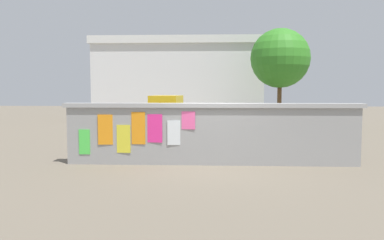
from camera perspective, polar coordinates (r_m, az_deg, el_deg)
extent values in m
plane|color=#6B6051|center=(18.87, 2.81, -1.90)|extent=(60.00, 60.00, 0.00)
cube|color=#969696|center=(10.83, 2.93, -2.41)|extent=(8.14, 0.30, 1.61)
cube|color=#9E9E9E|center=(10.76, 2.95, 2.17)|extent=(8.34, 0.42, 0.12)
cube|color=#4CD84C|center=(11.25, -15.61, -3.14)|extent=(0.31, 0.01, 0.70)
cube|color=orange|center=(11.04, -12.69, -1.40)|extent=(0.42, 0.03, 0.85)
cube|color=yellow|center=(10.94, -10.08, -2.76)|extent=(0.39, 0.03, 0.79)
cube|color=orange|center=(10.82, -7.93, -1.20)|extent=(0.39, 0.02, 0.90)
cube|color=#F42D8C|center=(10.75, -5.51, -1.24)|extent=(0.42, 0.03, 0.79)
cube|color=silver|center=(10.70, -2.71, -1.88)|extent=(0.36, 0.03, 0.69)
cube|color=#F9599E|center=(10.64, -0.55, -0.06)|extent=(0.38, 0.03, 0.49)
cylinder|color=black|center=(16.16, -4.73, -1.74)|extent=(0.72, 0.29, 0.70)
cylinder|color=black|center=(17.41, -3.60, -1.28)|extent=(0.72, 0.29, 0.70)
cylinder|color=black|center=(15.69, 4.12, -1.92)|extent=(0.72, 0.29, 0.70)
cylinder|color=black|center=(16.98, 4.61, -1.44)|extent=(0.72, 0.29, 0.70)
cube|color=gold|center=(16.70, -3.83, 1.05)|extent=(1.39, 1.65, 1.50)
cube|color=#334C59|center=(16.37, 2.30, -0.07)|extent=(2.58, 1.81, 0.90)
cylinder|color=black|center=(13.18, 19.17, -3.62)|extent=(0.60, 0.14, 0.60)
cylinder|color=black|center=(12.94, 13.55, -3.64)|extent=(0.61, 0.16, 0.60)
cube|color=red|center=(13.01, 16.41, -2.41)|extent=(1.01, 0.30, 0.32)
cube|color=black|center=(12.95, 15.56, -1.62)|extent=(0.57, 0.25, 0.10)
cube|color=#262626|center=(13.09, 18.81, -1.24)|extent=(0.07, 0.56, 0.03)
cylinder|color=black|center=(15.65, 17.36, -2.21)|extent=(0.66, 0.05, 0.66)
cylinder|color=black|center=(15.40, 13.60, -2.24)|extent=(0.66, 0.05, 0.66)
cube|color=red|center=(15.50, 15.51, -1.56)|extent=(0.95, 0.06, 0.06)
cylinder|color=red|center=(15.44, 14.99, -0.75)|extent=(0.03, 0.03, 0.40)
cube|color=black|center=(15.42, 15.01, -0.01)|extent=(0.20, 0.08, 0.05)
cube|color=black|center=(15.59, 17.24, -0.20)|extent=(0.05, 0.44, 0.03)
cylinder|color=black|center=(13.96, 6.49, -2.83)|extent=(0.66, 0.11, 0.66)
cylinder|color=black|center=(14.18, 10.67, -2.76)|extent=(0.66, 0.11, 0.66)
cube|color=#1933A5|center=(14.04, 8.61, -2.07)|extent=(0.95, 0.15, 0.06)
cylinder|color=#1933A5|center=(14.05, 9.22, -1.17)|extent=(0.03, 0.03, 0.40)
cube|color=black|center=(14.03, 9.23, -0.36)|extent=(0.21, 0.10, 0.05)
cube|color=black|center=(13.91, 6.71, -0.58)|extent=(0.09, 0.44, 0.03)
cylinder|color=#BF6626|center=(14.63, -10.43, -2.26)|extent=(0.12, 0.12, 0.80)
cylinder|color=#BF6626|center=(14.61, -11.13, -2.28)|extent=(0.12, 0.12, 0.80)
cylinder|color=#338CBF|center=(14.56, -10.82, 0.47)|extent=(0.44, 0.44, 0.60)
sphere|color=#8C664C|center=(14.53, -10.84, 2.08)|extent=(0.22, 0.22, 0.22)
cylinder|color=#338CBF|center=(13.04, -12.55, -3.12)|extent=(0.12, 0.12, 0.80)
cylinder|color=#338CBF|center=(12.88, -12.89, -3.22)|extent=(0.12, 0.12, 0.80)
cylinder|color=purple|center=(12.89, -12.77, -0.08)|extent=(0.40, 0.40, 0.60)
sphere|color=#8C664C|center=(12.86, -12.81, 1.74)|extent=(0.22, 0.22, 0.22)
cylinder|color=brown|center=(22.54, 12.77, 2.49)|extent=(0.24, 0.24, 2.70)
sphere|color=#328022|center=(22.59, 12.89, 8.89)|extent=(3.34, 3.34, 3.34)
cube|color=silver|center=(27.53, -1.84, 5.42)|extent=(11.22, 5.17, 5.08)
cube|color=silver|center=(27.72, -1.86, 11.20)|extent=(11.52, 5.47, 0.50)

